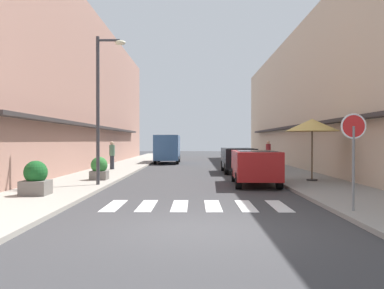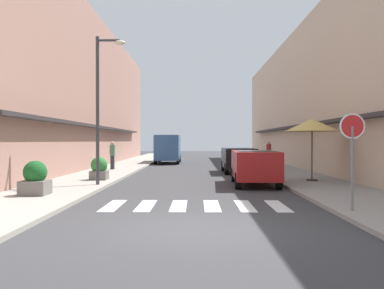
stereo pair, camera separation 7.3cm
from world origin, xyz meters
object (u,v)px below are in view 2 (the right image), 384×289
Objects in this scene: delivery_van at (168,147)px; pedestrian_walking_near at (112,154)px; pedestrian_walking_far at (269,153)px; planter_corner at (35,179)px; round_street_sign at (352,136)px; parked_car_mid at (238,157)px; planter_midblock at (99,169)px; street_lamp at (102,95)px; planter_far at (275,162)px; parked_car_near at (255,164)px; cafe_umbrella at (312,125)px.

pedestrian_walking_near is (-2.84, -9.22, -0.37)m from delivery_van.
planter_corner is at bearing -133.27° from pedestrian_walking_far.
delivery_van is at bearing 104.44° from round_street_sign.
planter_midblock is at bearing -140.64° from parked_car_mid.
street_lamp is 12.27m from planter_far.
parked_car_near is at bearing -74.46° from delivery_van.
parked_car_mid is at bearing 51.10° from street_lamp.
street_lamp reaches higher than cafe_umbrella.
round_street_sign is (1.46, -13.96, 1.07)m from parked_car_mid.
street_lamp is at bearing -168.76° from cafe_umbrella.
planter_corner is 1.08× the size of planter_midblock.
cafe_umbrella is 9.74m from planter_midblock.
planter_far is at bearing 86.88° from round_street_sign.
delivery_van is at bearing 125.30° from planter_far.
pedestrian_walking_near is at bearing 98.87° from street_lamp.
planter_corner reaches higher than planter_midblock.
cafe_umbrella is at bearing -86.37° from planter_far.
planter_midblock is at bearing -142.86° from pedestrian_walking_far.
round_street_sign reaches higher than pedestrian_walking_near.
delivery_van is 1.98× the size of cafe_umbrella.
planter_corner is at bearing 120.60° from pedestrian_walking_near.
delivery_van is at bearing 85.54° from street_lamp.
pedestrian_walking_near reaches higher than parked_car_near.
pedestrian_walking_near is (-10.34, 7.28, -1.53)m from cafe_umbrella.
pedestrian_walking_near is at bearing 96.58° from planter_midblock.
parked_car_mid is 1.72× the size of round_street_sign.
delivery_van reaches higher than planter_midblock.
pedestrian_walking_far is at bearing 77.23° from parked_car_near.
parked_car_mid is 6.76m from cafe_umbrella.
delivery_van is 16.30m from planter_midblock.
parked_car_mid is 7.79m from pedestrian_walking_near.
planter_corner is at bearing 162.06° from round_street_sign.
street_lamp is at bearing 129.64° from pedestrian_walking_near.
street_lamp is at bearing -94.46° from delivery_van.
pedestrian_walking_far reaches higher than parked_car_near.
planter_far is 3.86m from pedestrian_walking_far.
cafe_umbrella reaches higher than planter_corner.
pedestrian_walking_near is (-1.41, 9.05, -2.67)m from street_lamp.
parked_car_near is 4.35× the size of planter_far.
planter_far is (-0.41, 6.49, -1.98)m from cafe_umbrella.
delivery_van reaches higher than pedestrian_walking_near.
pedestrian_walking_near is (-9.93, 0.79, 0.45)m from planter_far.
parked_car_near is at bearing 101.66° from round_street_sign.
parked_car_mid is 1.54× the size of cafe_umbrella.
planter_corner reaches higher than planter_far.
delivery_van reaches higher than parked_car_near.
round_street_sign is 10.05m from street_lamp.
cafe_umbrella is at bearing 175.61° from pedestrian_walking_near.
parked_car_near is 0.74× the size of street_lamp.
planter_midblock is 0.60× the size of pedestrian_walking_near.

